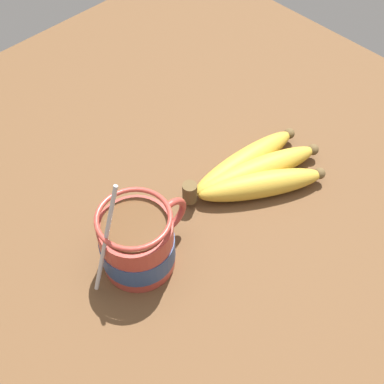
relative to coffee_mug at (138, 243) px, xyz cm
name	(u,v)px	position (x,y,z in cm)	size (l,w,h in cm)	color
table	(184,261)	(4.50, -3.22, -5.46)	(107.03, 107.03, 2.60)	brown
coffee_mug	(138,243)	(0.00, 0.00, 0.00)	(14.95, 9.19, 16.46)	#B23D33
banana_bunch	(254,172)	(20.21, -0.99, -2.34)	(20.77, 12.97, 4.12)	brown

